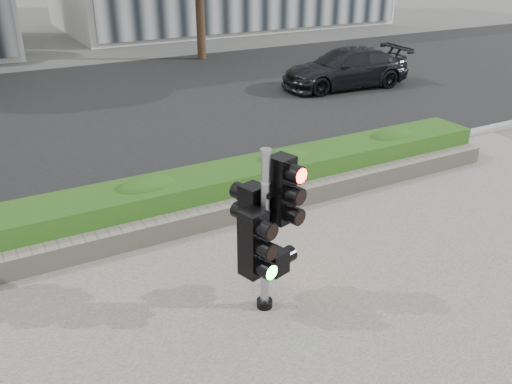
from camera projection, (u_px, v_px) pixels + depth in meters
ground at (287, 276)px, 7.86m from camera, size 120.00×120.00×0.00m
road at (106, 109)px, 15.80m from camera, size 60.00×13.00×0.02m
curb at (200, 193)px, 10.34m from camera, size 60.00×0.25×0.12m
stone_wall at (229, 212)px, 9.29m from camera, size 12.00×0.32×0.34m
hedge at (213, 190)px, 9.73m from camera, size 12.00×1.00×0.68m
traffic_signal at (265, 223)px, 6.69m from camera, size 0.81×0.68×2.21m
car_dark at (345, 68)px, 17.86m from camera, size 4.48×2.12×1.26m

